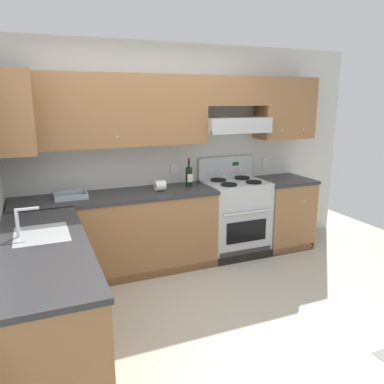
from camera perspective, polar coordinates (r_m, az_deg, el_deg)
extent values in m
plane|color=#B2AA99|center=(3.61, 1.32, -18.47)|extent=(7.04, 7.04, 0.00)
cube|color=silver|center=(4.77, -1.46, 5.92)|extent=(4.68, 0.12, 2.55)
cube|color=olive|center=(4.25, -11.79, 11.78)|extent=(2.10, 0.34, 0.76)
cube|color=olive|center=(5.16, 13.69, 11.98)|extent=(0.73, 0.34, 0.76)
cube|color=olive|center=(4.75, 6.10, 14.70)|extent=(0.80, 0.34, 0.34)
cube|color=#B7BABC|center=(4.72, 6.21, 9.97)|extent=(0.80, 0.46, 0.17)
cube|color=#B7BABC|center=(4.53, 7.54, 8.83)|extent=(0.80, 0.03, 0.04)
sphere|color=silver|center=(4.09, -11.11, 8.09)|extent=(0.02, 0.02, 0.02)
sphere|color=silver|center=(4.93, 13.20, 8.91)|extent=(0.02, 0.02, 0.02)
sphere|color=silver|center=(5.13, 16.24, 8.91)|extent=(0.02, 0.02, 0.02)
cube|color=silver|center=(4.69, -2.68, 3.35)|extent=(0.08, 0.01, 0.12)
cube|color=silver|center=(4.68, -2.66, 3.61)|extent=(0.03, 0.00, 0.03)
cube|color=silver|center=(4.69, -2.66, 3.08)|extent=(0.03, 0.00, 0.03)
cube|color=silver|center=(5.28, 10.87, 4.29)|extent=(0.08, 0.01, 0.12)
cube|color=silver|center=(5.27, 10.91, 4.52)|extent=(0.03, 0.00, 0.03)
cube|color=silver|center=(5.28, 10.89, 4.04)|extent=(0.03, 0.00, 0.03)
cube|color=olive|center=(3.99, -24.99, 10.70)|extent=(0.34, 0.64, 0.76)
cube|color=olive|center=(4.37, -10.80, -6.41)|extent=(2.16, 0.61, 0.87)
cube|color=#2D2D30|center=(4.24, -11.07, -0.63)|extent=(2.19, 0.63, 0.04)
cube|color=olive|center=(5.23, 13.21, -3.17)|extent=(0.65, 0.61, 0.87)
cube|color=#2D2D30|center=(5.12, 13.48, 1.71)|extent=(0.67, 0.63, 0.04)
cube|color=black|center=(4.46, -0.72, -11.15)|extent=(3.54, 0.06, 0.09)
sphere|color=silver|center=(3.94, -16.17, -5.25)|extent=(0.03, 0.03, 0.03)
sphere|color=silver|center=(4.98, 16.38, -1.29)|extent=(0.03, 0.03, 0.03)
cube|color=olive|center=(3.16, -20.54, -15.35)|extent=(0.61, 1.89, 0.87)
cube|color=#2D2D30|center=(2.97, -21.28, -7.62)|extent=(0.63, 1.91, 0.04)
cube|color=black|center=(3.37, -14.97, -20.68)|extent=(0.06, 1.85, 0.09)
cube|color=#999B9E|center=(3.19, -21.45, -5.88)|extent=(0.40, 0.48, 0.01)
cube|color=#28282B|center=(3.21, -21.34, -7.09)|extent=(0.34, 0.42, 0.14)
cylinder|color=silver|center=(3.16, -24.53, -4.20)|extent=(0.03, 0.03, 0.22)
cylinder|color=silver|center=(3.13, -23.25, -2.32)|extent=(0.16, 0.02, 0.02)
cube|color=#B7BABC|center=(4.86, 6.37, -3.95)|extent=(0.76, 0.58, 0.91)
cube|color=black|center=(4.64, 8.11, -5.83)|extent=(0.53, 0.01, 0.26)
cylinder|color=silver|center=(4.55, 8.36, -3.07)|extent=(0.65, 0.02, 0.02)
cube|color=#333333|center=(4.74, 7.99, -9.08)|extent=(0.70, 0.01, 0.11)
cube|color=#B7BABC|center=(4.74, 6.52, 1.41)|extent=(0.76, 0.58, 0.02)
cube|color=#B7BABC|center=(4.95, 5.03, 3.57)|extent=(0.76, 0.04, 0.29)
cube|color=#053F0C|center=(4.99, 6.50, 4.20)|extent=(0.09, 0.01, 0.04)
cylinder|color=black|center=(4.54, 5.50, 1.12)|extent=(0.19, 0.19, 0.02)
cylinder|color=black|center=(4.54, 5.50, 1.04)|extent=(0.07, 0.07, 0.01)
cylinder|color=black|center=(4.70, 9.16, 1.46)|extent=(0.19, 0.19, 0.02)
cylinder|color=black|center=(4.70, 9.16, 1.39)|extent=(0.07, 0.07, 0.01)
cylinder|color=black|center=(4.78, 3.93, 1.80)|extent=(0.19, 0.19, 0.02)
cylinder|color=black|center=(4.78, 3.93, 1.73)|extent=(0.07, 0.07, 0.01)
cylinder|color=black|center=(4.94, 7.46, 2.10)|extent=(0.19, 0.19, 0.02)
cylinder|color=black|center=(4.94, 7.46, 2.03)|extent=(0.07, 0.07, 0.01)
cylinder|color=white|center=(4.84, 2.93, 3.08)|extent=(0.04, 0.02, 0.04)
cylinder|color=white|center=(4.90, 4.42, 3.20)|extent=(0.04, 0.02, 0.04)
cylinder|color=white|center=(4.97, 5.87, 3.30)|extent=(0.04, 0.02, 0.04)
cylinder|color=white|center=(5.04, 7.28, 3.41)|extent=(0.04, 0.02, 0.04)
cylinder|color=black|center=(4.54, -0.46, 2.22)|extent=(0.08, 0.08, 0.22)
cone|color=black|center=(4.52, -0.47, 3.79)|extent=(0.08, 0.08, 0.04)
cylinder|color=black|center=(4.51, -0.47, 4.52)|extent=(0.03, 0.03, 0.08)
cylinder|color=maroon|center=(4.50, -0.47, 4.90)|extent=(0.03, 0.03, 0.02)
cube|color=silver|center=(4.50, -0.27, 2.07)|extent=(0.07, 0.00, 0.09)
cube|color=#9EADB7|center=(4.21, -17.59, -0.74)|extent=(0.27, 0.22, 0.02)
cube|color=#9EADB7|center=(4.08, -17.44, -0.86)|extent=(0.33, 0.01, 0.06)
cube|color=#9EADB7|center=(4.33, -17.77, -0.07)|extent=(0.33, 0.01, 0.06)
cube|color=#9EADB7|center=(4.20, -19.78, -0.66)|extent=(0.01, 0.24, 0.06)
cube|color=#9EADB7|center=(4.22, -15.46, -0.26)|extent=(0.01, 0.24, 0.06)
cylinder|color=white|center=(4.33, -4.77, 0.95)|extent=(0.11, 0.12, 0.12)
cylinder|color=#9E7A51|center=(4.31, -5.50, 0.88)|extent=(0.01, 0.04, 0.04)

